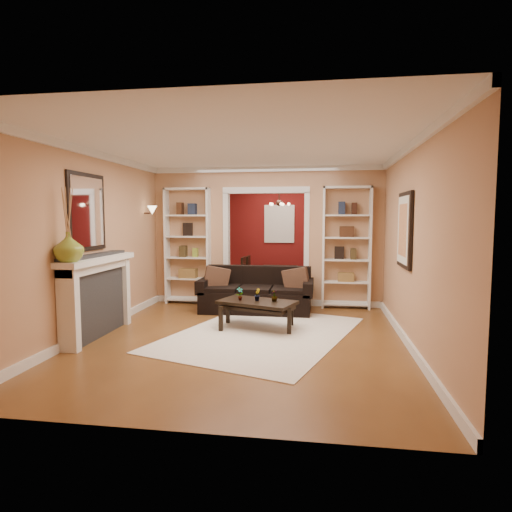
% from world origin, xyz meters
% --- Properties ---
extents(floor, '(8.00, 8.00, 0.00)m').
position_xyz_m(floor, '(0.00, 0.00, 0.00)').
color(floor, brown).
rests_on(floor, ground).
extents(ceiling, '(8.00, 8.00, 0.00)m').
position_xyz_m(ceiling, '(0.00, 0.00, 2.70)').
color(ceiling, white).
rests_on(ceiling, ground).
extents(wall_back, '(8.00, 0.00, 8.00)m').
position_xyz_m(wall_back, '(0.00, 4.00, 1.35)').
color(wall_back, tan).
rests_on(wall_back, ground).
extents(wall_front, '(8.00, 0.00, 8.00)m').
position_xyz_m(wall_front, '(0.00, -4.00, 1.35)').
color(wall_front, tan).
rests_on(wall_front, ground).
extents(wall_left, '(0.00, 8.00, 8.00)m').
position_xyz_m(wall_left, '(-2.25, 0.00, 1.35)').
color(wall_left, tan).
rests_on(wall_left, ground).
extents(wall_right, '(0.00, 8.00, 8.00)m').
position_xyz_m(wall_right, '(2.25, 0.00, 1.35)').
color(wall_right, tan).
rests_on(wall_right, ground).
extents(partition_wall, '(4.50, 0.15, 2.70)m').
position_xyz_m(partition_wall, '(0.00, 1.20, 1.35)').
color(partition_wall, tan).
rests_on(partition_wall, floor).
extents(red_back_panel, '(4.44, 0.04, 2.64)m').
position_xyz_m(red_back_panel, '(0.00, 3.97, 1.32)').
color(red_back_panel, maroon).
rests_on(red_back_panel, floor).
extents(dining_window, '(0.78, 0.03, 0.98)m').
position_xyz_m(dining_window, '(0.00, 3.93, 1.55)').
color(dining_window, '#8CA5CC').
rests_on(dining_window, wall_back).
extents(area_rug, '(3.16, 3.74, 0.01)m').
position_xyz_m(area_rug, '(0.22, -1.03, 0.01)').
color(area_rug, white).
rests_on(area_rug, floor).
extents(sofa, '(2.07, 0.89, 0.81)m').
position_xyz_m(sofa, '(-0.09, 0.45, 0.40)').
color(sofa, black).
rests_on(sofa, floor).
extents(pillow_left, '(0.46, 0.28, 0.44)m').
position_xyz_m(pillow_left, '(-0.82, 0.43, 0.62)').
color(pillow_left, brown).
rests_on(pillow_left, sofa).
extents(pillow_right, '(0.46, 0.22, 0.45)m').
position_xyz_m(pillow_right, '(0.64, 0.43, 0.62)').
color(pillow_right, brown).
rests_on(pillow_right, sofa).
extents(coffee_table, '(1.30, 0.97, 0.44)m').
position_xyz_m(coffee_table, '(0.11, -0.73, 0.22)').
color(coffee_table, black).
rests_on(coffee_table, floor).
extents(plant_left, '(0.13, 0.13, 0.20)m').
position_xyz_m(plant_left, '(-0.16, -0.73, 0.54)').
color(plant_left, '#336626').
rests_on(plant_left, coffee_table).
extents(plant_center, '(0.10, 0.12, 0.19)m').
position_xyz_m(plant_center, '(0.11, -0.73, 0.53)').
color(plant_center, '#336626').
rests_on(plant_center, coffee_table).
extents(plant_right, '(0.13, 0.13, 0.17)m').
position_xyz_m(plant_right, '(0.37, -0.73, 0.53)').
color(plant_right, '#336626').
rests_on(plant_right, coffee_table).
extents(bookshelf_left, '(0.90, 0.30, 2.30)m').
position_xyz_m(bookshelf_left, '(-1.55, 1.03, 1.15)').
color(bookshelf_left, white).
rests_on(bookshelf_left, floor).
extents(bookshelf_right, '(0.90, 0.30, 2.30)m').
position_xyz_m(bookshelf_right, '(1.55, 1.03, 1.15)').
color(bookshelf_right, white).
rests_on(bookshelf_right, floor).
extents(fireplace, '(0.32, 1.70, 1.16)m').
position_xyz_m(fireplace, '(-2.09, -1.50, 0.58)').
color(fireplace, white).
rests_on(fireplace, floor).
extents(vase, '(0.47, 0.47, 0.38)m').
position_xyz_m(vase, '(-2.09, -2.20, 1.35)').
color(vase, olive).
rests_on(vase, fireplace).
extents(mirror, '(0.03, 0.95, 1.10)m').
position_xyz_m(mirror, '(-2.23, -1.50, 1.80)').
color(mirror, silver).
rests_on(mirror, wall_left).
extents(wall_sconce, '(0.18, 0.18, 0.22)m').
position_xyz_m(wall_sconce, '(-2.15, 0.55, 1.83)').
color(wall_sconce, '#FFE0A5').
rests_on(wall_sconce, wall_left).
extents(framed_art, '(0.04, 0.85, 1.05)m').
position_xyz_m(framed_art, '(2.21, -1.00, 1.55)').
color(framed_art, black).
rests_on(framed_art, wall_right).
extents(dining_table, '(1.53, 0.85, 0.54)m').
position_xyz_m(dining_table, '(0.12, 2.64, 0.27)').
color(dining_table, black).
rests_on(dining_table, floor).
extents(dining_chair_nw, '(0.48, 0.48, 0.85)m').
position_xyz_m(dining_chair_nw, '(-0.43, 2.34, 0.42)').
color(dining_chair_nw, black).
rests_on(dining_chair_nw, floor).
extents(dining_chair_ne, '(0.54, 0.54, 0.88)m').
position_xyz_m(dining_chair_ne, '(0.67, 2.34, 0.44)').
color(dining_chair_ne, black).
rests_on(dining_chair_ne, floor).
extents(dining_chair_sw, '(0.54, 0.54, 0.82)m').
position_xyz_m(dining_chair_sw, '(-0.43, 2.94, 0.41)').
color(dining_chair_sw, black).
rests_on(dining_chair_sw, floor).
extents(dining_chair_se, '(0.48, 0.48, 0.91)m').
position_xyz_m(dining_chair_se, '(0.67, 2.94, 0.45)').
color(dining_chair_se, black).
rests_on(dining_chair_se, floor).
extents(chandelier, '(0.50, 0.50, 0.30)m').
position_xyz_m(chandelier, '(0.00, 2.70, 2.02)').
color(chandelier, '#3B231B').
rests_on(chandelier, ceiling).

